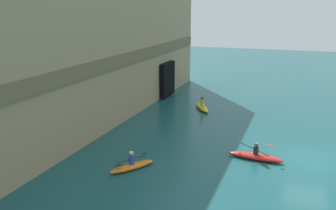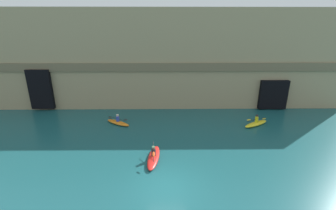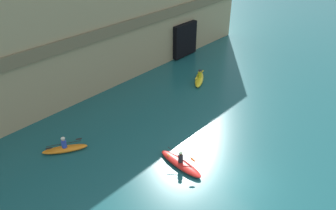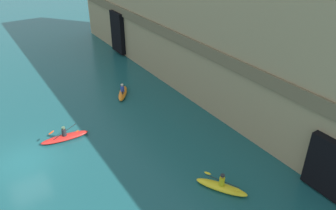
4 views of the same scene
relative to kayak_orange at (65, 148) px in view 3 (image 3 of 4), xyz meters
name	(u,v)px [view 3 (image 3 of 4)]	position (x,y,z in m)	size (l,w,h in m)	color
ground_plane	(232,181)	(4.77, -9.42, -0.22)	(120.00, 120.00, 0.00)	#195156
cliff_bluff	(40,28)	(3.68, 7.39, 5.35)	(44.72, 6.45, 11.17)	#9E8966
kayak_orange	(65,148)	(0.00, 0.00, 0.00)	(2.70, 2.07, 1.04)	orange
kayak_yellow	(199,79)	(13.61, -0.44, 0.00)	(2.96, 2.17, 1.10)	yellow
kayak_red	(181,163)	(3.85, -6.40, -0.02)	(1.07, 3.33, 1.03)	red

